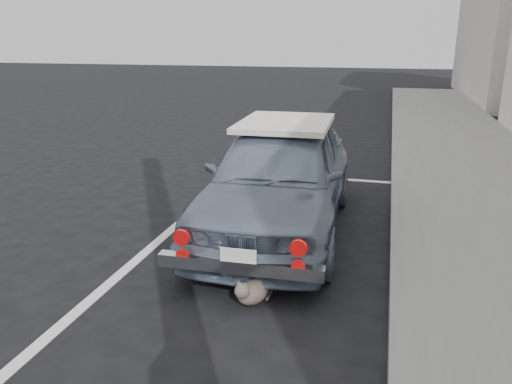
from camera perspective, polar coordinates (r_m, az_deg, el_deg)
pline_front at (r=8.79m, az=6.69°, el=1.67°), size 3.00×0.12×0.01m
pline_side at (r=6.00m, az=-11.83°, el=-6.15°), size 0.12×7.00×0.01m
retro_coupe at (r=6.24m, az=2.68°, el=1.82°), size 1.75×4.08×1.37m
cat at (r=4.66m, az=-0.45°, el=-11.21°), size 0.36×0.49×0.28m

